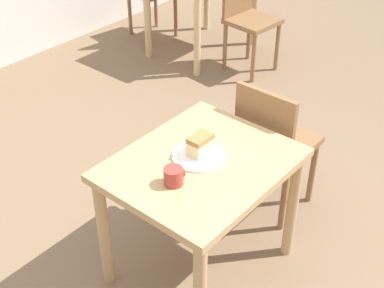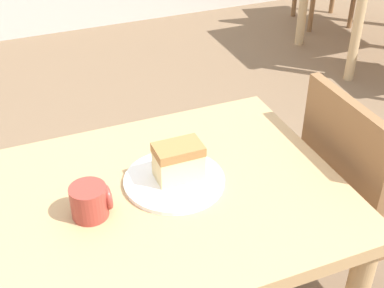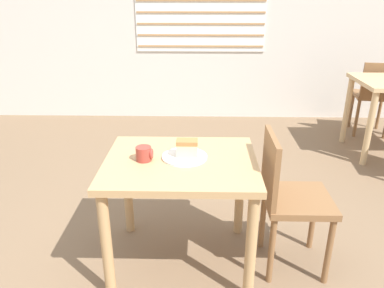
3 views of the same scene
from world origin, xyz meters
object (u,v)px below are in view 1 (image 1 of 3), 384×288
(chair_far_corner, at_px, (248,16))
(cake_slice, at_px, (200,145))
(coffee_mug, at_px, (174,176))
(plate, at_px, (199,156))
(dining_table_near, at_px, (201,181))
(chair_near_window, at_px, (273,142))

(chair_far_corner, bearing_deg, cake_slice, -145.47)
(coffee_mug, bearing_deg, cake_slice, 10.90)
(plate, distance_m, cake_slice, 0.06)
(coffee_mug, bearing_deg, chair_far_corner, 27.54)
(dining_table_near, height_order, coffee_mug, coffee_mug)
(chair_near_window, relative_size, plate, 3.30)
(cake_slice, bearing_deg, chair_near_window, -5.31)
(plate, height_order, cake_slice, cake_slice)
(chair_near_window, height_order, chair_far_corner, same)
(chair_far_corner, xyz_separation_m, cake_slice, (-2.07, -1.16, 0.28))
(cake_slice, bearing_deg, dining_table_near, -133.10)
(dining_table_near, relative_size, plate, 3.32)
(chair_near_window, height_order, coffee_mug, chair_near_window)
(chair_far_corner, distance_m, plate, 2.39)
(cake_slice, bearing_deg, plate, -158.65)
(cake_slice, distance_m, coffee_mug, 0.24)
(chair_far_corner, relative_size, cake_slice, 7.09)
(chair_far_corner, relative_size, coffee_mug, 8.96)
(dining_table_near, xyz_separation_m, chair_near_window, (0.63, -0.02, -0.10))
(chair_near_window, bearing_deg, coffee_mug, 89.39)
(chair_near_window, height_order, plate, chair_near_window)
(chair_far_corner, height_order, coffee_mug, chair_far_corner)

